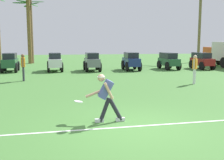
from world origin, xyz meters
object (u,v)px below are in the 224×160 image
(frisbee_thrower, at_px, (106,95))
(teammate_near_sideline, at_px, (195,67))
(frisbee_in_flight, at_px, (78,102))
(palm_tree_far_right, at_px, (200,20))
(parked_car_slot_f, at_px, (169,60))
(palm_tree_left_of_centre, at_px, (29,22))
(parked_car_slot_e, at_px, (131,61))
(parked_car_slot_d, at_px, (92,61))
(parked_car_slot_g, at_px, (202,60))
(parked_car_slot_c, at_px, (55,61))
(teammate_midfield, at_px, (23,65))
(palm_tree_right_of_centre, at_px, (31,26))
(parked_car_slot_b, at_px, (10,62))

(frisbee_thrower, height_order, teammate_near_sideline, teammate_near_sideline)
(frisbee_in_flight, bearing_deg, palm_tree_far_right, 56.48)
(parked_car_slot_f, height_order, palm_tree_left_of_centre, palm_tree_left_of_centre)
(teammate_near_sideline, distance_m, parked_car_slot_e, 7.70)
(parked_car_slot_d, xyz_separation_m, parked_car_slot_f, (6.30, 0.34, -0.02))
(parked_car_slot_g, xyz_separation_m, palm_tree_far_right, (3.18, 7.17, 3.77))
(parked_car_slot_d, bearing_deg, parked_car_slot_c, 174.87)
(palm_tree_far_right, bearing_deg, teammate_near_sideline, -116.59)
(frisbee_thrower, relative_size, parked_car_slot_f, 0.57)
(teammate_near_sideline, height_order, teammate_midfield, same)
(parked_car_slot_d, distance_m, palm_tree_far_right, 14.74)
(parked_car_slot_c, distance_m, parked_car_slot_f, 9.13)
(palm_tree_right_of_centre, bearing_deg, palm_tree_far_right, -3.27)
(parked_car_slot_e, xyz_separation_m, palm_tree_left_of_centre, (-8.71, 7.82, 3.43))
(parked_car_slot_e, relative_size, palm_tree_far_right, 0.32)
(parked_car_slot_b, xyz_separation_m, parked_car_slot_g, (15.21, -0.32, -0.02))
(teammate_near_sideline, distance_m, palm_tree_right_of_centre, 19.06)
(palm_tree_far_right, bearing_deg, parked_car_slot_g, -113.90)
(parked_car_slot_e, relative_size, palm_tree_left_of_centre, 0.33)
(parked_car_slot_c, height_order, palm_tree_far_right, palm_tree_far_right)
(teammate_midfield, relative_size, parked_car_slot_g, 0.64)
(frisbee_thrower, height_order, parked_car_slot_f, frisbee_thrower)
(teammate_midfield, relative_size, parked_car_slot_f, 0.63)
(palm_tree_right_of_centre, bearing_deg, parked_car_slot_c, -71.76)
(frisbee_in_flight, relative_size, parked_car_slot_c, 0.12)
(parked_car_slot_c, bearing_deg, frisbee_in_flight, -84.80)
(teammate_midfield, bearing_deg, parked_car_slot_e, 33.13)
(parked_car_slot_b, bearing_deg, teammate_midfield, -71.74)
(parked_car_slot_g, relative_size, palm_tree_far_right, 0.33)
(parked_car_slot_g, bearing_deg, teammate_midfield, -159.75)
(parked_car_slot_b, bearing_deg, palm_tree_right_of_centre, 85.21)
(teammate_midfield, bearing_deg, parked_car_slot_g, 20.25)
(parked_car_slot_c, relative_size, parked_car_slot_e, 1.02)
(parked_car_slot_b, bearing_deg, palm_tree_left_of_centre, 86.00)
(parked_car_slot_c, distance_m, parked_car_slot_d, 2.83)
(frisbee_in_flight, bearing_deg, parked_car_slot_d, 83.43)
(parked_car_slot_e, relative_size, palm_tree_right_of_centre, 0.37)
(teammate_midfield, distance_m, parked_car_slot_g, 14.36)
(parked_car_slot_b, height_order, palm_tree_left_of_centre, palm_tree_left_of_centre)
(palm_tree_right_of_centre, bearing_deg, parked_car_slot_d, -56.58)
(parked_car_slot_d, distance_m, parked_car_slot_g, 9.08)
(frisbee_thrower, distance_m, parked_car_slot_f, 15.79)
(palm_tree_left_of_centre, distance_m, palm_tree_right_of_centre, 0.64)
(parked_car_slot_b, xyz_separation_m, palm_tree_right_of_centre, (0.66, 7.86, 2.99))
(parked_car_slot_c, bearing_deg, parked_car_slot_f, 0.56)
(teammate_midfield, bearing_deg, teammate_near_sideline, -15.66)
(palm_tree_right_of_centre, bearing_deg, teammate_midfield, -85.28)
(parked_car_slot_b, relative_size, palm_tree_right_of_centre, 0.38)
(frisbee_thrower, relative_size, parked_car_slot_g, 0.57)
(frisbee_thrower, relative_size, teammate_near_sideline, 0.89)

